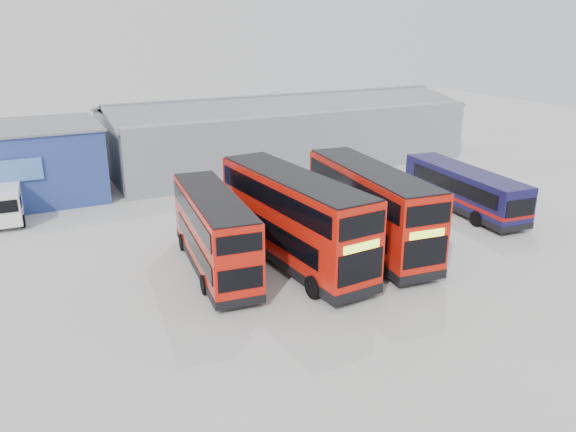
{
  "coord_description": "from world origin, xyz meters",
  "views": [
    {
      "loc": [
        -13.62,
        -23.95,
        11.74
      ],
      "look_at": [
        -1.14,
        0.9,
        2.1
      ],
      "focal_mm": 35.0,
      "sensor_mm": 36.0,
      "label": 1
    }
  ],
  "objects_px": {
    "office_block": "(7,164)",
    "double_decker_right": "(370,209)",
    "double_decker_centre": "(293,220)",
    "panel_van": "(3,200)",
    "single_decker_blue": "(463,190)",
    "maintenance_shed": "(283,132)",
    "double_decker_left": "(214,234)"
  },
  "relations": [
    {
      "from": "single_decker_blue",
      "to": "panel_van",
      "type": "xyz_separation_m",
      "value": [
        -26.86,
        11.28,
        -0.07
      ]
    },
    {
      "from": "double_decker_centre",
      "to": "maintenance_shed",
      "type": "bearing_deg",
      "value": 60.8
    },
    {
      "from": "office_block",
      "to": "double_decker_left",
      "type": "relative_size",
      "value": 1.29
    },
    {
      "from": "office_block",
      "to": "maintenance_shed",
      "type": "height_order",
      "value": "maintenance_shed"
    },
    {
      "from": "maintenance_shed",
      "to": "double_decker_left",
      "type": "bearing_deg",
      "value": -124.45
    },
    {
      "from": "double_decker_centre",
      "to": "panel_van",
      "type": "distance_m",
      "value": 19.11
    },
    {
      "from": "maintenance_shed",
      "to": "double_decker_right",
      "type": "xyz_separation_m",
      "value": [
        -4.92,
        -20.45,
        -0.36
      ]
    },
    {
      "from": "office_block",
      "to": "panel_van",
      "type": "relative_size",
      "value": 2.25
    },
    {
      "from": "double_decker_left",
      "to": "panel_van",
      "type": "distance_m",
      "value": 15.93
    },
    {
      "from": "maintenance_shed",
      "to": "double_decker_right",
      "type": "bearing_deg",
      "value": -103.53
    },
    {
      "from": "double_decker_right",
      "to": "panel_van",
      "type": "distance_m",
      "value": 22.51
    },
    {
      "from": "maintenance_shed",
      "to": "panel_van",
      "type": "height_order",
      "value": "maintenance_shed"
    },
    {
      "from": "double_decker_right",
      "to": "panel_van",
      "type": "bearing_deg",
      "value": 147.54
    },
    {
      "from": "single_decker_blue",
      "to": "panel_van",
      "type": "height_order",
      "value": "single_decker_blue"
    },
    {
      "from": "maintenance_shed",
      "to": "double_decker_centre",
      "type": "distance_m",
      "value": 22.48
    },
    {
      "from": "double_decker_right",
      "to": "panel_van",
      "type": "height_order",
      "value": "double_decker_right"
    },
    {
      "from": "double_decker_left",
      "to": "double_decker_centre",
      "type": "distance_m",
      "value": 4.0
    },
    {
      "from": "single_decker_blue",
      "to": "panel_van",
      "type": "distance_m",
      "value": 29.13
    },
    {
      "from": "office_block",
      "to": "single_decker_blue",
      "type": "xyz_separation_m",
      "value": [
        26.31,
        -15.75,
        -1.21
      ]
    },
    {
      "from": "double_decker_right",
      "to": "panel_van",
      "type": "xyz_separation_m",
      "value": [
        -17.63,
        13.97,
        -0.94
      ]
    },
    {
      "from": "office_block",
      "to": "double_decker_right",
      "type": "xyz_separation_m",
      "value": [
        17.08,
        -18.44,
        -0.33
      ]
    },
    {
      "from": "double_decker_centre",
      "to": "single_decker_blue",
      "type": "distance_m",
      "value": 14.07
    },
    {
      "from": "office_block",
      "to": "panel_van",
      "type": "bearing_deg",
      "value": -96.95
    },
    {
      "from": "office_block",
      "to": "double_decker_right",
      "type": "distance_m",
      "value": 25.14
    },
    {
      "from": "double_decker_left",
      "to": "double_decker_centre",
      "type": "bearing_deg",
      "value": 173.06
    },
    {
      "from": "double_decker_centre",
      "to": "panel_van",
      "type": "height_order",
      "value": "double_decker_centre"
    },
    {
      "from": "office_block",
      "to": "single_decker_blue",
      "type": "bearing_deg",
      "value": -30.9
    },
    {
      "from": "office_block",
      "to": "panel_van",
      "type": "distance_m",
      "value": 4.68
    },
    {
      "from": "double_decker_centre",
      "to": "double_decker_right",
      "type": "xyz_separation_m",
      "value": [
        4.56,
        -0.06,
        -0.07
      ]
    },
    {
      "from": "maintenance_shed",
      "to": "single_decker_blue",
      "type": "distance_m",
      "value": 18.31
    },
    {
      "from": "office_block",
      "to": "double_decker_left",
      "type": "height_order",
      "value": "office_block"
    },
    {
      "from": "double_decker_left",
      "to": "double_decker_centre",
      "type": "relative_size",
      "value": 0.85
    }
  ]
}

